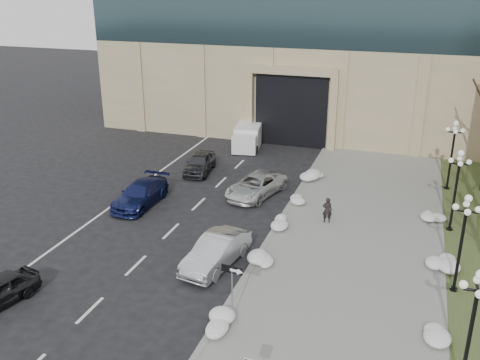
% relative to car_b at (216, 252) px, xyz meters
% --- Properties ---
extents(sidewalk, '(9.00, 40.00, 0.12)m').
position_rel_car_b_xyz_m(sidewalk, '(6.22, 2.72, -0.71)').
color(sidewalk, gray).
rests_on(sidewalk, ground).
extents(curb, '(0.30, 40.00, 0.14)m').
position_rel_car_b_xyz_m(curb, '(1.72, 2.72, -0.70)').
color(curb, gray).
rests_on(curb, ground).
extents(car_b, '(2.35, 4.85, 1.53)m').
position_rel_car_b_xyz_m(car_b, '(0.00, 0.00, 0.00)').
color(car_b, '#AAACB2').
rests_on(car_b, ground).
extents(car_c, '(2.06, 4.95, 1.43)m').
position_rel_car_b_xyz_m(car_c, '(-7.17, 5.51, -0.05)').
color(car_c, '#161D50').
rests_on(car_c, ground).
extents(car_d, '(3.46, 5.40, 1.38)m').
position_rel_car_b_xyz_m(car_d, '(-0.79, 9.23, -0.07)').
color(car_d, silver).
rests_on(car_d, ground).
extents(car_e, '(2.21, 4.38, 1.43)m').
position_rel_car_b_xyz_m(car_e, '(-5.94, 12.18, -0.05)').
color(car_e, '#323337').
rests_on(car_e, ground).
extents(pedestrian, '(0.62, 0.48, 1.52)m').
position_rel_car_b_xyz_m(pedestrian, '(4.33, 6.43, 0.11)').
color(pedestrian, black).
rests_on(pedestrian, sidewalk).
extents(box_truck, '(2.85, 5.95, 1.81)m').
position_rel_car_b_xyz_m(box_truck, '(-4.58, 19.53, 0.11)').
color(box_truck, silver).
rests_on(box_truck, ground).
extents(one_way_sign, '(0.98, 0.30, 2.62)m').
position_rel_car_b_xyz_m(one_way_sign, '(2.42, -4.11, 1.40)').
color(one_way_sign, slate).
rests_on(one_way_sign, ground).
extents(snow_clump_c, '(1.10, 1.60, 0.36)m').
position_rel_car_b_xyz_m(snow_clump_c, '(2.09, -4.78, -0.47)').
color(snow_clump_c, white).
rests_on(snow_clump_c, sidewalk).
extents(snow_clump_d, '(1.10, 1.60, 0.36)m').
position_rel_car_b_xyz_m(snow_clump_d, '(2.24, 0.42, -0.47)').
color(snow_clump_d, white).
rests_on(snow_clump_d, sidewalk).
extents(snow_clump_e, '(1.10, 1.60, 0.36)m').
position_rel_car_b_xyz_m(snow_clump_e, '(2.01, 5.12, -0.47)').
color(snow_clump_e, white).
rests_on(snow_clump_e, sidewalk).
extents(snow_clump_f, '(1.10, 1.60, 0.36)m').
position_rel_car_b_xyz_m(snow_clump_f, '(2.08, 8.79, -0.47)').
color(snow_clump_f, white).
rests_on(snow_clump_f, sidewalk).
extents(snow_clump_g, '(1.10, 1.60, 0.36)m').
position_rel_car_b_xyz_m(snow_clump_g, '(2.29, 13.19, -0.47)').
color(snow_clump_g, white).
rests_on(snow_clump_g, sidewalk).
extents(snow_clump_i, '(1.10, 1.60, 0.36)m').
position_rel_car_b_xyz_m(snow_clump_i, '(10.53, -2.72, -0.47)').
color(snow_clump_i, white).
rests_on(snow_clump_i, sidewalk).
extents(snow_clump_j, '(1.10, 1.60, 0.36)m').
position_rel_car_b_xyz_m(snow_clump_j, '(10.52, 3.39, -0.47)').
color(snow_clump_j, white).
rests_on(snow_clump_j, sidewalk).
extents(snow_clump_l, '(1.10, 1.60, 0.36)m').
position_rel_car_b_xyz_m(snow_clump_l, '(10.26, 8.36, -0.47)').
color(snow_clump_l, white).
rests_on(snow_clump_l, sidewalk).
extents(lamppost_a, '(1.18, 1.18, 4.76)m').
position_rel_car_b_xyz_m(lamppost_a, '(11.02, -5.28, 2.31)').
color(lamppost_a, black).
rests_on(lamppost_a, ground).
extents(lamppost_b, '(1.18, 1.18, 4.76)m').
position_rel_car_b_xyz_m(lamppost_b, '(11.02, 1.22, 2.31)').
color(lamppost_b, black).
rests_on(lamppost_b, ground).
extents(lamppost_c, '(1.18, 1.18, 4.76)m').
position_rel_car_b_xyz_m(lamppost_c, '(11.02, 7.72, 2.31)').
color(lamppost_c, black).
rests_on(lamppost_c, ground).
extents(lamppost_d, '(1.18, 1.18, 4.76)m').
position_rel_car_b_xyz_m(lamppost_d, '(11.02, 14.22, 2.31)').
color(lamppost_d, black).
rests_on(lamppost_d, ground).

